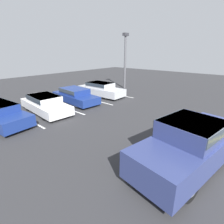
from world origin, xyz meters
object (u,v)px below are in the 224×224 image
(pickup_truck, at_px, (193,142))
(traffic_cone, at_px, (175,119))
(parked_sedan_b, at_px, (45,103))
(light_post, at_px, (125,58))
(parked_sedan_c, at_px, (75,95))
(parked_sedan_d, at_px, (101,89))

(pickup_truck, xyz_separation_m, traffic_cone, (3.49, 2.03, -0.65))
(parked_sedan_b, xyz_separation_m, light_post, (10.46, 0.84, 2.77))
(parked_sedan_c, xyz_separation_m, parked_sedan_d, (3.12, 0.04, 0.03))
(parked_sedan_d, relative_size, light_post, 0.81)
(parked_sedan_c, bearing_deg, pickup_truck, -9.28)
(pickup_truck, xyz_separation_m, light_post, (10.01, 10.66, 2.49))
(pickup_truck, bearing_deg, parked_sedan_b, 102.22)
(parked_sedan_b, bearing_deg, parked_sedan_c, 100.75)
(light_post, bearing_deg, parked_sedan_d, -174.00)
(light_post, bearing_deg, pickup_truck, -133.18)
(light_post, bearing_deg, traffic_cone, -127.05)
(parked_sedan_c, bearing_deg, traffic_cone, 11.61)
(pickup_truck, distance_m, parked_sedan_b, 9.84)
(parked_sedan_b, bearing_deg, parked_sedan_d, 97.76)
(parked_sedan_b, height_order, parked_sedan_d, parked_sedan_d)
(parked_sedan_d, relative_size, traffic_cone, 7.74)
(parked_sedan_b, distance_m, traffic_cone, 8.74)
(pickup_truck, xyz_separation_m, parked_sedan_d, (5.55, 10.20, -0.25))
(traffic_cone, bearing_deg, parked_sedan_b, 116.89)
(traffic_cone, bearing_deg, parked_sedan_d, 75.82)
(parked_sedan_c, bearing_deg, parked_sedan_d, 94.98)
(light_post, distance_m, traffic_cone, 11.26)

